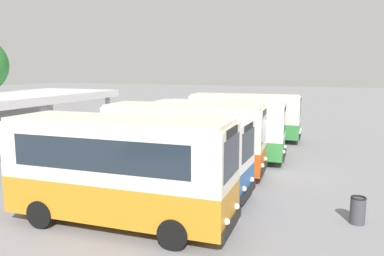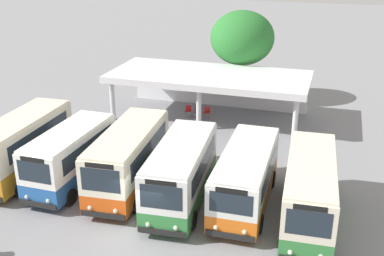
{
  "view_description": "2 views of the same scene",
  "coord_description": "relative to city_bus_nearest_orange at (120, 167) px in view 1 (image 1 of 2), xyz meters",
  "views": [
    {
      "loc": [
        -18.8,
        -2.92,
        5.0
      ],
      "look_at": [
        1.92,
        5.02,
        1.54
      ],
      "focal_mm": 35.92,
      "sensor_mm": 36.0,
      "label": 1
    },
    {
      "loc": [
        7.78,
        -17.13,
        12.63
      ],
      "look_at": [
        -0.03,
        7.94,
        2.19
      ],
      "focal_mm": 44.54,
      "sensor_mm": 36.0,
      "label": 2
    }
  ],
  "objects": [
    {
      "name": "litter_bin_apron",
      "position": [
        2.82,
        -7.13,
        -1.45
      ],
      "size": [
        0.49,
        0.49,
        0.9
      ],
      "color": "#3F3F47",
      "rests_on": "ground"
    },
    {
      "name": "city_bus_nearest_orange",
      "position": [
        0.0,
        0.0,
        0.0
      ],
      "size": [
        2.55,
        7.44,
        3.47
      ],
      "color": "black",
      "rests_on": "ground"
    },
    {
      "name": "city_bus_fourth_amber",
      "position": [
        9.49,
        -0.29,
        -0.13
      ],
      "size": [
        2.89,
        7.36,
        3.21
      ],
      "color": "black",
      "rests_on": "ground"
    },
    {
      "name": "city_bus_far_end_green",
      "position": [
        15.81,
        -0.3,
        -0.13
      ],
      "size": [
        2.61,
        7.69,
        3.21
      ],
      "color": "black",
      "rests_on": "ground"
    },
    {
      "name": "city_bus_middle_cream",
      "position": [
        6.33,
        0.36,
        -0.07
      ],
      "size": [
        2.91,
        7.7,
        3.32
      ],
      "color": "black",
      "rests_on": "ground"
    },
    {
      "name": "city_bus_second_in_row",
      "position": [
        3.16,
        -0.2,
        -0.15
      ],
      "size": [
        2.39,
        6.61,
        3.17
      ],
      "color": "black",
      "rests_on": "ground"
    },
    {
      "name": "waiting_chair_middle_seat",
      "position": [
        7.39,
        12.14,
        -1.39
      ],
      "size": [
        0.46,
        0.46,
        0.86
      ],
      "color": "slate",
      "rests_on": "ground"
    },
    {
      "name": "city_bus_fifth_blue",
      "position": [
        12.65,
        0.48,
        -0.26
      ],
      "size": [
        2.55,
        7.55,
        2.95
      ],
      "color": "black",
      "rests_on": "ground"
    },
    {
      "name": "waiting_chair_second_from_end",
      "position": [
        6.66,
        12.09,
        -1.39
      ],
      "size": [
        0.46,
        0.46,
        0.86
      ],
      "color": "slate",
      "rests_on": "ground"
    },
    {
      "name": "ground_plane",
      "position": [
        8.6,
        -3.44,
        -1.91
      ],
      "size": [
        180.0,
        180.0,
        0.0
      ],
      "primitive_type": "plane",
      "color": "gray"
    }
  ]
}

